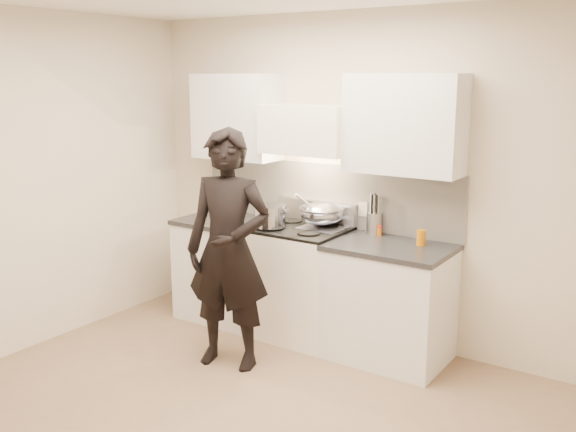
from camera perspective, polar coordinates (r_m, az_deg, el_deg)
The scene contains 11 objects.
ground_plane at distance 4.44m, azimuth -6.04°, elevation -17.15°, with size 4.00×4.00×0.00m, color #866950.
room_shell at distance 4.23m, azimuth -3.90°, elevation 4.39°, with size 4.04×3.54×2.70m.
stove at distance 5.47m, azimuth 1.04°, elevation -5.84°, with size 0.76×0.65×0.96m.
counter_right at distance 5.09m, azimuth 8.97°, elevation -7.54°, with size 0.92×0.67×0.92m.
counter_left at distance 5.91m, azimuth -5.35°, elevation -4.62°, with size 0.82×0.67×0.92m.
wok at distance 5.34m, azimuth 2.99°, elevation 0.23°, with size 0.38×0.46×0.30m.
stock_pot at distance 5.31m, azimuth -1.60°, elevation 0.03°, with size 0.38×0.29×0.18m.
utensil_crock at distance 5.26m, azimuth 7.66°, elevation -0.50°, with size 0.12×0.12×0.33m.
spice_jar at distance 5.21m, azimuth 8.15°, elevation -1.30°, with size 0.04×0.04×0.08m.
oil_glass at distance 4.97m, azimuth 11.75°, elevation -1.89°, with size 0.07×0.07×0.12m.
person at distance 4.82m, azimuth -5.31°, elevation -3.02°, with size 0.66×0.44×1.82m, color black.
Camera 1 is at (2.51, -2.94, 2.19)m, focal length 40.00 mm.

